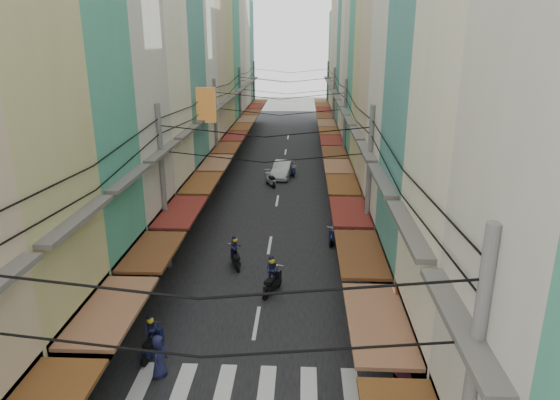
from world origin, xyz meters
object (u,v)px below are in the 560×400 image
(market_umbrella, at_px, (429,367))
(traffic_sign, at_px, (393,308))
(white_car, at_px, (282,177))
(bicycle, at_px, (418,274))

(market_umbrella, bearing_deg, traffic_sign, 105.02)
(white_car, xyz_separation_m, traffic_sign, (4.81, -25.11, 2.40))
(market_umbrella, height_order, traffic_sign, traffic_sign)
(bicycle, relative_size, traffic_sign, 0.45)
(bicycle, bearing_deg, traffic_sign, 152.42)
(bicycle, bearing_deg, market_umbrella, 160.64)
(white_car, distance_m, bicycle, 19.17)
(white_car, relative_size, traffic_sign, 1.44)
(bicycle, bearing_deg, white_car, 14.42)
(bicycle, relative_size, market_umbrella, 0.68)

